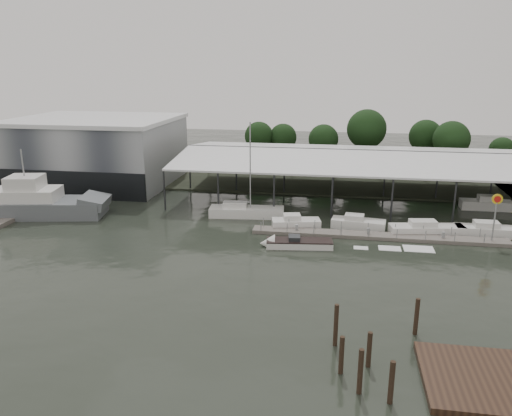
% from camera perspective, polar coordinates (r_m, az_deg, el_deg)
% --- Properties ---
extents(ground, '(200.00, 200.00, 0.00)m').
position_cam_1_polar(ground, '(48.92, -3.44, -6.30)').
color(ground, '#242A22').
rests_on(ground, ground).
extents(land_strip_far, '(140.00, 30.00, 0.30)m').
position_cam_1_polar(land_strip_far, '(88.60, 2.62, 4.05)').
color(land_strip_far, '#323729').
rests_on(land_strip_far, ground).
extents(land_strip_west, '(20.00, 40.00, 0.30)m').
position_cam_1_polar(land_strip_west, '(91.43, -24.18, 3.02)').
color(land_strip_west, '#323729').
rests_on(land_strip_west, ground).
extents(storage_warehouse, '(24.50, 20.50, 10.50)m').
position_cam_1_polar(storage_warehouse, '(84.38, -17.75, 6.28)').
color(storage_warehouse, '#93979C').
rests_on(storage_warehouse, ground).
extents(covered_boat_shed, '(58.24, 24.00, 6.96)m').
position_cam_1_polar(covered_boat_shed, '(73.40, 14.66, 5.81)').
color(covered_boat_shed, silver).
rests_on(covered_boat_shed, ground).
extents(trawler_dock, '(3.00, 18.00, 0.50)m').
position_cam_1_polar(trawler_dock, '(73.03, -24.41, 0.08)').
color(trawler_dock, slate).
rests_on(trawler_dock, ground).
extents(floating_dock, '(28.00, 2.00, 1.40)m').
position_cam_1_polar(floating_dock, '(57.27, 13.68, -3.12)').
color(floating_dock, slate).
rests_on(floating_dock, ground).
extents(shell_fuel_sign, '(1.10, 0.18, 5.55)m').
position_cam_1_polar(shell_fuel_sign, '(58.41, 25.74, -0.09)').
color(shell_fuel_sign, gray).
rests_on(shell_fuel_sign, ground).
extents(grey_trawler, '(18.16, 8.21, 8.84)m').
position_cam_1_polar(grey_trawler, '(69.07, -23.76, 0.44)').
color(grey_trawler, '#595F62').
rests_on(grey_trawler, ground).
extents(white_sailboat, '(9.56, 3.46, 12.12)m').
position_cam_1_polar(white_sailboat, '(63.20, -1.22, -0.40)').
color(white_sailboat, white).
rests_on(white_sailboat, ground).
extents(speedboat_underway, '(18.61, 4.21, 2.00)m').
position_cam_1_polar(speedboat_underway, '(52.97, 4.29, -4.06)').
color(speedboat_underway, white).
rests_on(speedboat_underway, ground).
extents(moored_cruiser_0, '(5.96, 3.32, 1.70)m').
position_cam_1_polar(moored_cruiser_0, '(58.98, 4.53, -1.71)').
color(moored_cruiser_0, white).
rests_on(moored_cruiser_0, ground).
extents(moored_cruiser_1, '(6.43, 2.96, 1.70)m').
position_cam_1_polar(moored_cruiser_1, '(59.93, 11.55, -1.71)').
color(moored_cruiser_1, white).
rests_on(moored_cruiser_1, ground).
extents(moored_cruiser_2, '(8.58, 3.50, 1.70)m').
position_cam_1_polar(moored_cruiser_2, '(59.79, 18.89, -2.31)').
color(moored_cruiser_2, white).
rests_on(moored_cruiser_2, ground).
extents(moored_cruiser_3, '(7.54, 2.22, 1.70)m').
position_cam_1_polar(moored_cruiser_3, '(62.03, 25.14, -2.34)').
color(moored_cruiser_3, white).
rests_on(moored_cruiser_3, ground).
extents(mooring_pilings, '(5.95, 8.40, 3.69)m').
position_cam_1_polar(mooring_pilings, '(33.68, 12.77, -15.75)').
color(mooring_pilings, '#36271B').
rests_on(mooring_pilings, ground).
extents(horizon_tree_line, '(68.76, 11.40, 10.76)m').
position_cam_1_polar(horizon_tree_line, '(94.63, 17.78, 7.70)').
color(horizon_tree_line, '#322016').
rests_on(horizon_tree_line, ground).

